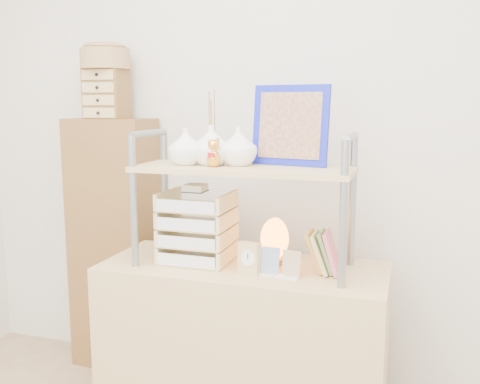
# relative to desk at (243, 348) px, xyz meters

# --- Properties ---
(desk) EXTENTS (1.20, 0.50, 0.75)m
(desk) POSITION_rel_desk_xyz_m (0.00, 0.00, 0.00)
(desk) COLOR tan
(desk) RESTS_ON ground
(cabinet) EXTENTS (0.46, 0.26, 1.35)m
(cabinet) POSITION_rel_desk_xyz_m (-0.85, 0.37, 0.30)
(cabinet) COLOR brown
(cabinet) RESTS_ON ground
(hutch) EXTENTS (0.90, 0.34, 0.75)m
(hutch) POSITION_rel_desk_xyz_m (-0.03, 0.01, 0.82)
(hutch) COLOR gray
(hutch) RESTS_ON desk
(letter_tray) EXTENTS (0.28, 0.26, 0.34)m
(letter_tray) POSITION_rel_desk_xyz_m (-0.21, -0.00, 0.51)
(letter_tray) COLOR #D4BD7F
(letter_tray) RESTS_ON desk
(salt_lamp) EXTENTS (0.13, 0.12, 0.20)m
(salt_lamp) POSITION_rel_desk_xyz_m (0.12, 0.08, 0.48)
(salt_lamp) COLOR brown
(salt_lamp) RESTS_ON desk
(desk_clock) EXTENTS (0.10, 0.06, 0.13)m
(desk_clock) POSITION_rel_desk_xyz_m (0.06, -0.10, 0.44)
(desk_clock) COLOR tan
(desk_clock) RESTS_ON desk
(postcard_stand) EXTENTS (0.16, 0.06, 0.11)m
(postcard_stand) POSITION_rel_desk_xyz_m (0.18, -0.09, 0.41)
(postcard_stand) COLOR white
(postcard_stand) RESTS_ON desk
(drawer_chest) EXTENTS (0.20, 0.16, 0.25)m
(drawer_chest) POSITION_rel_desk_xyz_m (-0.85, 0.35, 1.10)
(drawer_chest) COLOR brown
(drawer_chest) RESTS_ON cabinet
(woven_basket) EXTENTS (0.25, 0.25, 0.10)m
(woven_basket) POSITION_rel_desk_xyz_m (-0.85, 0.35, 1.28)
(woven_basket) COLOR olive
(woven_basket) RESTS_ON drawer_chest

